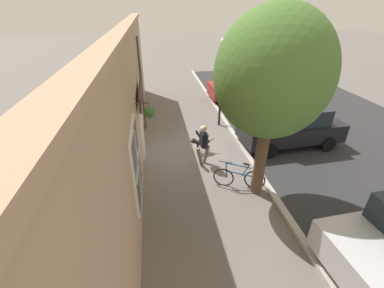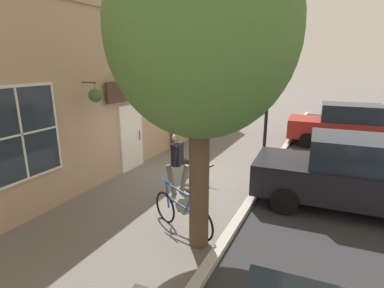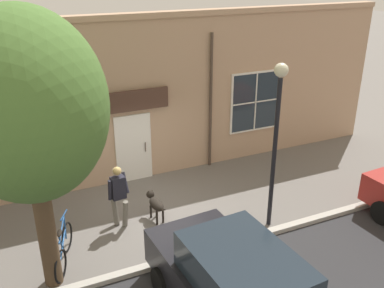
{
  "view_description": "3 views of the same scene",
  "coord_description": "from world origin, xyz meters",
  "px_view_note": "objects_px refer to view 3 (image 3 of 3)",
  "views": [
    {
      "loc": [
        -1.6,
        -9.11,
        5.55
      ],
      "look_at": [
        -0.4,
        -1.37,
        1.19
      ],
      "focal_mm": 24.0,
      "sensor_mm": 36.0,
      "label": 1
    },
    {
      "loc": [
        3.62,
        -7.4,
        3.4
      ],
      "look_at": [
        -0.29,
        0.78,
        0.89
      ],
      "focal_mm": 28.0,
      "sensor_mm": 36.0,
      "label": 2
    },
    {
      "loc": [
        9.23,
        -3.08,
        6.21
      ],
      "look_at": [
        -0.63,
        1.4,
        1.56
      ],
      "focal_mm": 40.0,
      "sensor_mm": 36.0,
      "label": 3
    }
  ],
  "objects_px": {
    "leaning_bicycle": "(64,249)",
    "street_lamp": "(277,122)",
    "pedestrian_walking": "(118,191)",
    "street_tree_by_curb": "(28,110)",
    "dog_on_leash": "(155,203)"
  },
  "relations": [
    {
      "from": "leaning_bicycle",
      "to": "pedestrian_walking",
      "type": "bearing_deg",
      "value": 121.3
    },
    {
      "from": "leaning_bicycle",
      "to": "street_lamp",
      "type": "distance_m",
      "value": 5.58
    },
    {
      "from": "leaning_bicycle",
      "to": "street_lamp",
      "type": "relative_size",
      "value": 0.4
    },
    {
      "from": "street_tree_by_curb",
      "to": "leaning_bicycle",
      "type": "distance_m",
      "value": 3.47
    },
    {
      "from": "dog_on_leash",
      "to": "street_tree_by_curb",
      "type": "distance_m",
      "value": 4.52
    },
    {
      "from": "pedestrian_walking",
      "to": "leaning_bicycle",
      "type": "bearing_deg",
      "value": -58.7
    },
    {
      "from": "pedestrian_walking",
      "to": "street_tree_by_curb",
      "type": "distance_m",
      "value": 3.65
    },
    {
      "from": "dog_on_leash",
      "to": "street_lamp",
      "type": "height_order",
      "value": "street_lamp"
    },
    {
      "from": "pedestrian_walking",
      "to": "street_lamp",
      "type": "bearing_deg",
      "value": 66.5
    },
    {
      "from": "pedestrian_walking",
      "to": "street_tree_by_curb",
      "type": "height_order",
      "value": "street_tree_by_curb"
    },
    {
      "from": "street_tree_by_curb",
      "to": "street_lamp",
      "type": "relative_size",
      "value": 1.35
    },
    {
      "from": "street_lamp",
      "to": "dog_on_leash",
      "type": "bearing_deg",
      "value": -119.15
    },
    {
      "from": "pedestrian_walking",
      "to": "street_tree_by_curb",
      "type": "relative_size",
      "value": 0.3
    },
    {
      "from": "street_tree_by_curb",
      "to": "pedestrian_walking",
      "type": "bearing_deg",
      "value": 128.53
    },
    {
      "from": "pedestrian_walking",
      "to": "street_lamp",
      "type": "xyz_separation_m",
      "value": [
        1.51,
        3.47,
        1.78
      ]
    }
  ]
}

